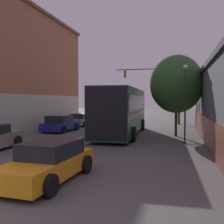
{
  "coord_description": "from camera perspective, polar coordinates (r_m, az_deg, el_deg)",
  "views": [
    {
      "loc": [
        5.85,
        -4.38,
        2.71
      ],
      "look_at": [
        1.15,
        14.2,
        1.85
      ],
      "focal_mm": 42.0,
      "sensor_mm": 36.0,
      "label": 1
    }
  ],
  "objects": [
    {
      "name": "traffic_signal_gantry",
      "position": [
        30.96,
        10.17,
        6.36
      ],
      "size": [
        7.2,
        0.36,
        6.65
      ],
      "color": "#514C47",
      "rests_on": "ground_plane"
    },
    {
      "name": "parked_car_left_distant",
      "position": [
        28.35,
        -6.75,
        -1.67
      ],
      "size": [
        1.95,
        4.55,
        1.3
      ],
      "rotation": [
        0.0,
        0.0,
        1.57
      ],
      "color": "slate",
      "rests_on": "ground_plane"
    },
    {
      "name": "street_tree_far",
      "position": [
        30.37,
        14.44,
        4.66
      ],
      "size": [
        2.88,
        2.59,
        5.46
      ],
      "color": "#3D2D1E",
      "rests_on": "ground_plane"
    },
    {
      "name": "street_lamp",
      "position": [
        17.01,
        15.64,
        2.21
      ],
      "size": [
        0.28,
        0.28,
        4.93
      ],
      "color": "#233323",
      "rests_on": "ground_plane"
    },
    {
      "name": "lane_center_line",
      "position": [
        20.63,
        -2.41,
        -4.96
      ],
      "size": [
        0.14,
        42.45,
        0.01
      ],
      "color": "silver",
      "rests_on": "ground_plane"
    },
    {
      "name": "parked_car_left_far",
      "position": [
        34.32,
        -2.81,
        -0.84
      ],
      "size": [
        2.4,
        4.39,
        1.4
      ],
      "rotation": [
        0.0,
        0.0,
        1.69
      ],
      "color": "silver",
      "rests_on": "ground_plane"
    },
    {
      "name": "street_tree_near",
      "position": [
        20.21,
        13.83,
        5.93
      ],
      "size": [
        3.93,
        3.54,
        6.08
      ],
      "color": "#3D2D1E",
      "rests_on": "ground_plane"
    },
    {
      "name": "bus",
      "position": [
        20.56,
        2.13,
        0.62
      ],
      "size": [
        3.25,
        10.99,
        3.59
      ],
      "rotation": [
        0.0,
        0.0,
        1.61
      ],
      "color": "#145133",
      "rests_on": "ground_plane"
    },
    {
      "name": "hatchback_foreground",
      "position": [
        9.25,
        -13.55,
        -10.48
      ],
      "size": [
        2.09,
        4.25,
        1.32
      ],
      "rotation": [
        0.0,
        0.0,
        1.51
      ],
      "color": "orange",
      "rests_on": "ground_plane"
    },
    {
      "name": "parked_car_left_mid",
      "position": [
        23.18,
        -11.21,
        -2.55
      ],
      "size": [
        2.33,
        4.02,
        1.4
      ],
      "rotation": [
        0.0,
        0.0,
        1.5
      ],
      "color": "navy",
      "rests_on": "ground_plane"
    }
  ]
}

